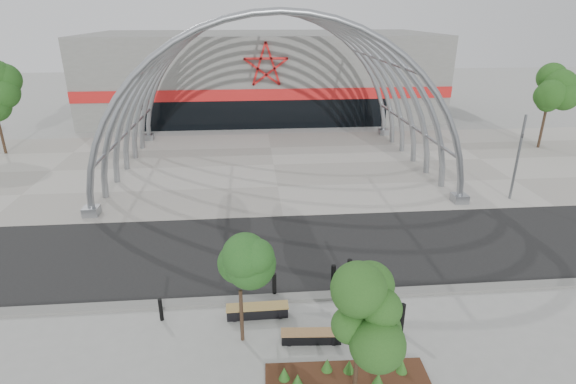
{
  "coord_description": "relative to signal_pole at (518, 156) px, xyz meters",
  "views": [
    {
      "loc": [
        -1.59,
        -14.23,
        9.98
      ],
      "look_at": [
        0.0,
        4.0,
        2.6
      ],
      "focal_mm": 28.0,
      "sensor_mm": 36.0,
      "label": 1
    }
  ],
  "objects": [
    {
      "name": "signal_pole",
      "position": [
        0.0,
        0.0,
        0.0
      ],
      "size": [
        0.14,
        0.69,
        4.88
      ],
      "color": "slate",
      "rests_on": "ground"
    },
    {
      "name": "bollard_4",
      "position": [
        -9.91,
        -10.71,
        -1.98
      ],
      "size": [
        0.18,
        0.18,
        1.14
      ],
      "primitive_type": "cylinder",
      "color": "black",
      "rests_on": "ground"
    },
    {
      "name": "street_tree_1",
      "position": [
        -12.0,
        -13.05,
        0.19
      ],
      "size": [
        1.61,
        1.61,
        3.81
      ],
      "color": "black",
      "rests_on": "ground"
    },
    {
      "name": "bench_0",
      "position": [
        -14.64,
        -9.42,
        -2.33
      ],
      "size": [
        2.18,
        0.51,
        0.46
      ],
      "color": "black",
      "rests_on": "ground"
    },
    {
      "name": "planting_bed",
      "position": [
        -12.17,
        -12.6,
        -2.43
      ],
      "size": [
        4.81,
        1.63,
        0.5
      ],
      "color": "#381912",
      "rests_on": "ground"
    },
    {
      "name": "bollard_3",
      "position": [
        -11.03,
        -7.77,
        -1.98
      ],
      "size": [
        0.18,
        0.18,
        1.14
      ],
      "primitive_type": "cylinder",
      "color": "black",
      "rests_on": "ground"
    },
    {
      "name": "arena_building",
      "position": [
        -13.11,
        25.21,
        1.44
      ],
      "size": [
        34.0,
        15.24,
        8.0
      ],
      "color": "slate",
      "rests_on": "ground"
    },
    {
      "name": "bollard_2",
      "position": [
        -11.72,
        -8.11,
        -1.99
      ],
      "size": [
        0.18,
        0.18,
        1.13
      ],
      "primitive_type": "cylinder",
      "color": "black",
      "rests_on": "ground"
    },
    {
      "name": "bg_tree_1",
      "position": [
        7.89,
        9.76,
        1.7
      ],
      "size": [
        2.7,
        2.7,
        5.91
      ],
      "color": "black",
      "rests_on": "ground"
    },
    {
      "name": "street_tree_0",
      "position": [
        -15.15,
        -10.58,
        0.12
      ],
      "size": [
        1.63,
        1.63,
        3.72
      ],
      "color": "black",
      "rests_on": "ground"
    },
    {
      "name": "bench_1",
      "position": [
        -12.93,
        -10.88,
        -2.35
      ],
      "size": [
        1.99,
        0.57,
        0.41
      ],
      "color": "black",
      "rests_on": "ground"
    },
    {
      "name": "road",
      "position": [
        -13.11,
        -4.74,
        -2.54
      ],
      "size": [
        140.0,
        7.0,
        0.02
      ],
      "primitive_type": "cube",
      "color": "black",
      "rests_on": "ground"
    },
    {
      "name": "bollard_0",
      "position": [
        -17.96,
        -9.31,
        -2.12
      ],
      "size": [
        0.14,
        0.14,
        0.86
      ],
      "primitive_type": "cylinder",
      "color": "black",
      "rests_on": "ground"
    },
    {
      "name": "bollard_1",
      "position": [
        -13.97,
        -8.23,
        -2.07
      ],
      "size": [
        0.15,
        0.15,
        0.97
      ],
      "primitive_type": "cylinder",
      "color": "black",
      "rests_on": "ground"
    },
    {
      "name": "kerb",
      "position": [
        -13.11,
        -8.49,
        -2.49
      ],
      "size": [
        60.0,
        0.5,
        0.12
      ],
      "primitive_type": "cube",
      "color": "slate",
      "rests_on": "ground"
    },
    {
      "name": "ground",
      "position": [
        -13.11,
        -8.24,
        -2.55
      ],
      "size": [
        140.0,
        140.0,
        0.0
      ],
      "primitive_type": "plane",
      "color": "#979893",
      "rests_on": "ground"
    },
    {
      "name": "forecourt",
      "position": [
        -13.11,
        7.26,
        -2.53
      ],
      "size": [
        60.0,
        17.0,
        0.04
      ],
      "primitive_type": "cube",
      "color": "#9E998E",
      "rests_on": "ground"
    },
    {
      "name": "vault_canopy",
      "position": [
        -13.11,
        7.26,
        -2.53
      ],
      "size": [
        20.8,
        15.8,
        20.36
      ],
      "color": "gray",
      "rests_on": "ground"
    }
  ]
}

